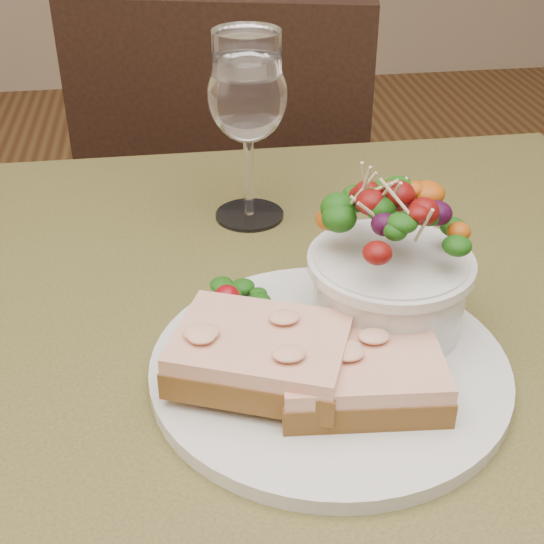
{
  "coord_description": "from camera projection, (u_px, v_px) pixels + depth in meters",
  "views": [
    {
      "loc": [
        -0.08,
        -0.46,
        1.11
      ],
      "look_at": [
        -0.0,
        0.02,
        0.81
      ],
      "focal_mm": 50.0,
      "sensor_mm": 36.0,
      "label": 1
    }
  ],
  "objects": [
    {
      "name": "cafe_table",
      "position": [
        281.0,
        444.0,
        0.64
      ],
      "size": [
        0.8,
        0.8,
        0.75
      ],
      "color": "#433A1C",
      "rests_on": "ground"
    },
    {
      "name": "chair_far",
      "position": [
        241.0,
        312.0,
        1.43
      ],
      "size": [
        0.51,
        0.51,
        0.9
      ],
      "rotation": [
        0.0,
        0.0,
        2.9
      ],
      "color": "black",
      "rests_on": "ground"
    },
    {
      "name": "dinner_plate",
      "position": [
        329.0,
        368.0,
        0.56
      ],
      "size": [
        0.27,
        0.27,
        0.01
      ],
      "primitive_type": "cylinder",
      "color": "silver",
      "rests_on": "cafe_table"
    },
    {
      "name": "sandwich_front",
      "position": [
        360.0,
        373.0,
        0.52
      ],
      "size": [
        0.12,
        0.09,
        0.03
      ],
      "rotation": [
        0.0,
        0.0,
        -0.08
      ],
      "color": "#4B2F14",
      "rests_on": "dinner_plate"
    },
    {
      "name": "sandwich_back",
      "position": [
        261.0,
        354.0,
        0.53
      ],
      "size": [
        0.14,
        0.13,
        0.03
      ],
      "rotation": [
        0.0,
        0.0,
        -0.38
      ],
      "color": "#4B2F14",
      "rests_on": "dinner_plate"
    },
    {
      "name": "ramekin",
      "position": [
        230.0,
        348.0,
        0.54
      ],
      "size": [
        0.06,
        0.06,
        0.04
      ],
      "color": "silver",
      "rests_on": "dinner_plate"
    },
    {
      "name": "salad_bowl",
      "position": [
        391.0,
        259.0,
        0.57
      ],
      "size": [
        0.12,
        0.12,
        0.13
      ],
      "color": "silver",
      "rests_on": "dinner_plate"
    },
    {
      "name": "garnish",
      "position": [
        238.0,
        296.0,
        0.62
      ],
      "size": [
        0.05,
        0.04,
        0.02
      ],
      "color": "#113B0A",
      "rests_on": "dinner_plate"
    },
    {
      "name": "wine_glass",
      "position": [
        248.0,
        101.0,
        0.71
      ],
      "size": [
        0.08,
        0.08,
        0.18
      ],
      "color": "white",
      "rests_on": "cafe_table"
    }
  ]
}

